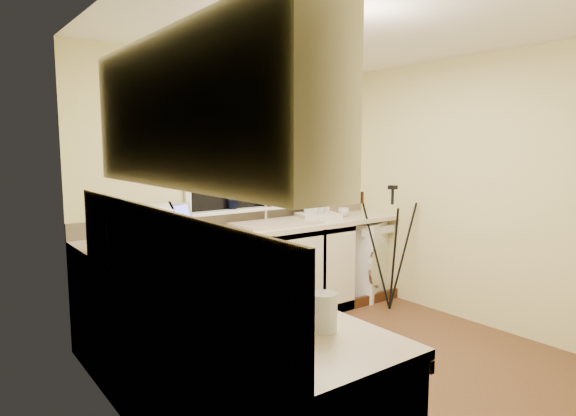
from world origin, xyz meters
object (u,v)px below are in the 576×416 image
at_px(steel_jar, 192,271).
at_px(kettle, 168,250).
at_px(glass_jug, 324,312).
at_px(plant_d, 291,192).
at_px(microwave, 142,232).
at_px(plant_b, 234,196).
at_px(cup_back, 343,212).
at_px(plant_c, 268,195).
at_px(washing_machine, 358,258).
at_px(cup_left, 266,301).
at_px(soap_bottle_green, 308,189).
at_px(laptop, 185,227).
at_px(dish_rack, 318,216).
at_px(tripod, 391,248).
at_px(soap_bottle_clear, 317,193).

bearing_deg(steel_jar, kettle, 83.84).
height_order(glass_jug, plant_d, plant_d).
xyz_separation_m(steel_jar, microwave, (0.01, 0.77, 0.11)).
distance_m(plant_b, cup_back, 1.24).
height_order(steel_jar, plant_c, plant_c).
distance_m(plant_c, cup_back, 0.88).
distance_m(washing_machine, cup_back, 0.59).
height_order(microwave, plant_b, plant_b).
xyz_separation_m(washing_machine, cup_left, (-2.60, -2.03, 0.53)).
relative_size(plant_c, cup_left, 2.21).
xyz_separation_m(glass_jug, steel_jar, (-0.10, 0.98, -0.02)).
bearing_deg(washing_machine, glass_jug, -160.26).
bearing_deg(soap_bottle_green, laptop, -171.18).
relative_size(washing_machine, cup_left, 8.19).
distance_m(plant_b, plant_d, 0.64).
xyz_separation_m(microwave, plant_c, (1.55, 0.78, 0.09)).
height_order(steel_jar, plant_b, plant_b).
height_order(kettle, dish_rack, kettle).
xyz_separation_m(dish_rack, tripod, (0.51, -0.53, -0.30)).
distance_m(glass_jug, soap_bottle_clear, 3.30).
distance_m(glass_jug, plant_b, 2.78).
bearing_deg(microwave, steel_jar, -160.77).
distance_m(kettle, plant_c, 1.89).
bearing_deg(steel_jar, tripod, 18.11).
bearing_deg(soap_bottle_clear, cup_back, -47.89).
distance_m(microwave, plant_b, 1.43).
bearing_deg(cup_left, steel_jar, 94.46).
bearing_deg(steel_jar, laptop, 66.59).
xyz_separation_m(soap_bottle_green, soap_bottle_clear, (0.13, -0.00, -0.05)).
bearing_deg(plant_b, washing_machine, -6.94).
bearing_deg(kettle, soap_bottle_clear, 27.55).
bearing_deg(soap_bottle_clear, kettle, -152.45).
distance_m(dish_rack, microwave, 2.13).
distance_m(laptop, plant_c, 1.03).
height_order(kettle, plant_b, plant_b).
bearing_deg(soap_bottle_green, glass_jug, -127.83).
bearing_deg(steel_jar, glass_jug, -84.01).
height_order(tripod, glass_jug, tripod).
bearing_deg(microwave, cup_left, -158.37).
distance_m(laptop, cup_back, 1.82).
xyz_separation_m(tripod, soap_bottle_clear, (-0.36, 0.72, 0.51)).
bearing_deg(glass_jug, tripod, 36.48).
xyz_separation_m(dish_rack, plant_b, (-0.86, 0.20, 0.24)).
bearing_deg(tripod, cup_back, 117.21).
height_order(washing_machine, dish_rack, dish_rack).
height_order(microwave, plant_d, plant_d).
height_order(washing_machine, plant_d, plant_d).
bearing_deg(steel_jar, washing_machine, 27.66).
xyz_separation_m(tripod, plant_d, (-0.73, 0.69, 0.55)).
bearing_deg(laptop, plant_d, -11.69).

